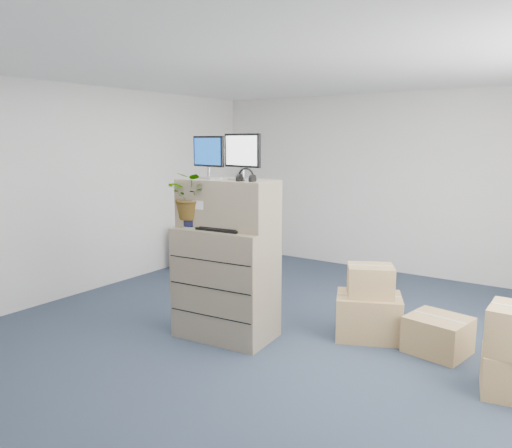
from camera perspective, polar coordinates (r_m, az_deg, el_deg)
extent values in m
plane|color=#212C3C|center=(5.35, 0.92, -13.21)|extent=(7.00, 7.00, 0.00)
cube|color=silver|center=(8.13, 14.69, 4.51)|extent=(6.00, 0.02, 2.80)
cube|color=gray|center=(5.31, -3.46, -6.72)|extent=(1.05, 0.69, 1.17)
cube|color=gray|center=(5.18, -3.21, 2.35)|extent=(1.04, 0.58, 0.50)
cube|color=#99999E|center=(5.31, -5.40, 5.31)|extent=(0.26, 0.21, 0.02)
cylinder|color=#99999E|center=(5.31, -5.41, 5.97)|extent=(0.04, 0.04, 0.11)
cube|color=black|center=(5.30, -5.45, 8.26)|extent=(0.45, 0.10, 0.32)
cube|color=navy|center=(5.29, -5.59, 8.26)|extent=(0.40, 0.07, 0.28)
cube|color=#99999E|center=(5.05, -1.56, 5.13)|extent=(0.27, 0.21, 0.02)
cylinder|color=#99999E|center=(5.04, -1.56, 5.86)|extent=(0.04, 0.04, 0.11)
cube|color=black|center=(5.03, -1.57, 8.39)|extent=(0.47, 0.10, 0.33)
cube|color=white|center=(5.02, -1.71, 8.39)|extent=(0.42, 0.07, 0.29)
torus|color=black|center=(4.87, -1.15, 5.44)|extent=(0.18, 0.03, 0.18)
cube|color=black|center=(5.05, -4.05, -0.58)|extent=(0.50, 0.23, 0.03)
ellipsoid|color=silver|center=(4.91, -0.47, -0.77)|extent=(0.11, 0.07, 0.04)
cylinder|color=#96999E|center=(5.13, -2.30, 0.97)|extent=(0.08, 0.08, 0.27)
cube|color=silver|center=(5.20, -3.81, -0.32)|extent=(0.07, 0.06, 0.02)
cube|color=black|center=(5.19, -3.82, 0.45)|extent=(0.06, 0.04, 0.12)
cube|color=black|center=(5.08, 0.36, -0.22)|extent=(0.29, 0.24, 0.07)
cube|color=#4685EF|center=(5.06, 0.46, 0.72)|extent=(0.28, 0.20, 0.09)
cylinder|color=#A6BB97|center=(5.25, -7.35, -0.31)|extent=(0.20, 0.20, 0.02)
cylinder|color=black|center=(5.24, -7.36, 0.47)|extent=(0.17, 0.17, 0.13)
imported|color=#1B5F1D|center=(5.21, -7.41, 2.60)|extent=(0.51, 0.55, 0.38)
imported|color=slate|center=(8.09, -5.83, -2.47)|extent=(0.78, 0.74, 0.78)
cube|color=#9D7A4B|center=(5.50, 12.72, -10.24)|extent=(0.81, 0.73, 0.46)
cube|color=#9D7A4B|center=(5.33, 20.08, -11.81)|extent=(0.63, 0.59, 0.36)
cube|color=#9D7A4B|center=(5.38, 12.94, -6.33)|extent=(0.58, 0.54, 0.32)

